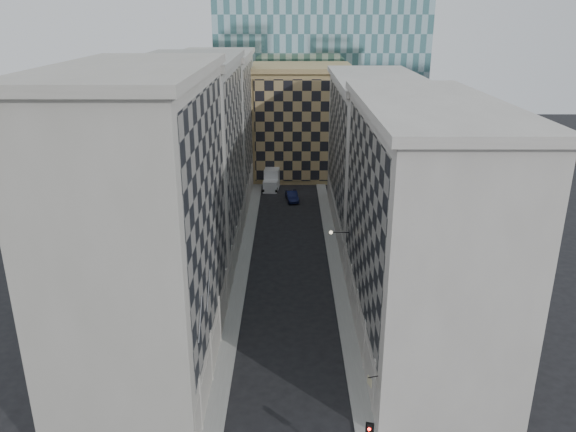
{
  "coord_description": "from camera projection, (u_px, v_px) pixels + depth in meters",
  "views": [
    {
      "loc": [
        -0.01,
        -28.51,
        27.07
      ],
      "look_at": [
        -0.1,
        12.45,
        12.16
      ],
      "focal_mm": 35.0,
      "sensor_mm": 36.0,
      "label": 1
    }
  ],
  "objects": [
    {
      "name": "tan_block",
      "position": [
        301.0,
        121.0,
        96.62
      ],
      "size": [
        16.8,
        14.8,
        18.8
      ],
      "color": "tan",
      "rests_on": "ground"
    },
    {
      "name": "church_tower",
      "position": [
        289.0,
        13.0,
        103.88
      ],
      "size": [
        7.2,
        7.2,
        51.5
      ],
      "color": "#292420",
      "rests_on": "ground"
    },
    {
      "name": "dark_car",
      "position": [
        292.0,
        196.0,
        85.3
      ],
      "size": [
        2.19,
        4.72,
        1.5
      ],
      "primitive_type": "imported",
      "rotation": [
        0.0,
        0.0,
        0.14
      ],
      "color": "#0E1436",
      "rests_on": "ground"
    },
    {
      "name": "bldg_left_a",
      "position": [
        145.0,
        227.0,
        42.36
      ],
      "size": [
        10.8,
        22.8,
        23.7
      ],
      "color": "#A7A296",
      "rests_on": "ground"
    },
    {
      "name": "box_truck",
      "position": [
        272.0,
        180.0,
        91.29
      ],
      "size": [
        2.78,
        5.92,
        3.16
      ],
      "rotation": [
        0.0,
        0.0,
        -0.08
      ],
      "color": "white",
      "rests_on": "ground"
    },
    {
      "name": "bldg_left_b",
      "position": [
        193.0,
        161.0,
        63.21
      ],
      "size": [
        10.8,
        22.8,
        22.7
      ],
      "color": "#9C9990",
      "rests_on": "ground"
    },
    {
      "name": "bldg_right_a",
      "position": [
        420.0,
        226.0,
        46.59
      ],
      "size": [
        10.8,
        26.8,
        20.7
      ],
      "color": "#B2ACA3",
      "rests_on": "ground"
    },
    {
      "name": "sidewalk_west",
      "position": [
        243.0,
        263.0,
        64.22
      ],
      "size": [
        1.5,
        100.0,
        0.15
      ],
      "primitive_type": "cube",
      "color": "gray",
      "rests_on": "ground"
    },
    {
      "name": "bldg_left_c",
      "position": [
        217.0,
        127.0,
        84.05
      ],
      "size": [
        10.8,
        22.8,
        21.7
      ],
      "color": "#A7A296",
      "rests_on": "ground"
    },
    {
      "name": "bracket_lamp",
      "position": [
        333.0,
        232.0,
        56.47
      ],
      "size": [
        1.98,
        0.36,
        0.36
      ],
      "color": "black",
      "rests_on": "ground"
    },
    {
      "name": "sidewalk_east",
      "position": [
        335.0,
        263.0,
        64.2
      ],
      "size": [
        1.5,
        100.0,
        0.15
      ],
      "primitive_type": "cube",
      "color": "gray",
      "rests_on": "ground"
    },
    {
      "name": "shop_sign",
      "position": [
        370.0,
        381.0,
        37.54
      ],
      "size": [
        0.71,
        0.62,
        0.7
      ],
      "rotation": [
        0.0,
        0.0,
        0.27
      ],
      "color": "black",
      "rests_on": "ground"
    },
    {
      "name": "flagpoles_left",
      "position": [
        204.0,
        304.0,
        38.96
      ],
      "size": [
        0.1,
        6.33,
        2.33
      ],
      "color": "gray",
      "rests_on": "ground"
    },
    {
      "name": "bldg_right_b",
      "position": [
        374.0,
        154.0,
        72.12
      ],
      "size": [
        10.8,
        28.8,
        19.7
      ],
      "color": "#B2ACA3",
      "rests_on": "ground"
    }
  ]
}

